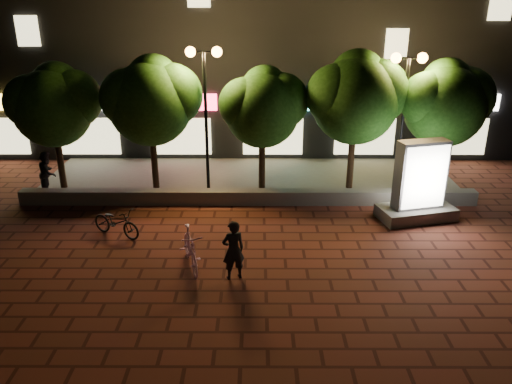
{
  "coord_description": "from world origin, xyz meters",
  "views": [
    {
      "loc": [
        0.34,
        -12.64,
        6.98
      ],
      "look_at": [
        0.29,
        1.5,
        1.42
      ],
      "focal_mm": 35.83,
      "sensor_mm": 36.0,
      "label": 1
    }
  ],
  "objects_px": {
    "tree_far_left": "(54,102)",
    "pedestrian": "(48,173)",
    "tree_right": "(357,95)",
    "ad_kiosk": "(419,188)",
    "tree_left": "(152,98)",
    "scooter_parked": "(116,222)",
    "street_lamp_left": "(205,83)",
    "street_lamp_right": "(406,87)",
    "scooter_pink": "(190,249)",
    "tree_far_right": "(446,101)",
    "tree_mid": "(264,105)",
    "rider": "(233,250)"
  },
  "relations": [
    {
      "from": "tree_mid",
      "to": "scooter_parked",
      "type": "distance_m",
      "value": 6.65
    },
    {
      "from": "tree_left",
      "to": "scooter_parked",
      "type": "bearing_deg",
      "value": -97.27
    },
    {
      "from": "street_lamp_right",
      "to": "scooter_pink",
      "type": "relative_size",
      "value": 2.65
    },
    {
      "from": "tree_left",
      "to": "ad_kiosk",
      "type": "xyz_separation_m",
      "value": [
        9.0,
        -2.7,
        -2.38
      ]
    },
    {
      "from": "scooter_pink",
      "to": "pedestrian",
      "type": "xyz_separation_m",
      "value": [
        -5.77,
        5.2,
        0.33
      ]
    },
    {
      "from": "tree_right",
      "to": "street_lamp_right",
      "type": "xyz_separation_m",
      "value": [
        1.64,
        -0.26,
        0.33
      ]
    },
    {
      "from": "tree_left",
      "to": "scooter_parked",
      "type": "height_order",
      "value": "tree_left"
    },
    {
      "from": "scooter_pink",
      "to": "ad_kiosk",
      "type": "bearing_deg",
      "value": 7.85
    },
    {
      "from": "tree_left",
      "to": "scooter_parked",
      "type": "xyz_separation_m",
      "value": [
        -0.51,
        -4.03,
        -2.99
      ]
    },
    {
      "from": "tree_left",
      "to": "scooter_pink",
      "type": "distance_m",
      "value": 6.91
    },
    {
      "from": "street_lamp_right",
      "to": "tree_mid",
      "type": "bearing_deg",
      "value": 176.96
    },
    {
      "from": "tree_left",
      "to": "scooter_pink",
      "type": "height_order",
      "value": "tree_left"
    },
    {
      "from": "tree_right",
      "to": "rider",
      "type": "relative_size",
      "value": 3.11
    },
    {
      "from": "scooter_pink",
      "to": "tree_far_right",
      "type": "bearing_deg",
      "value": 17.93
    },
    {
      "from": "street_lamp_right",
      "to": "street_lamp_left",
      "type": "bearing_deg",
      "value": 180.0
    },
    {
      "from": "tree_mid",
      "to": "rider",
      "type": "relative_size",
      "value": 2.76
    },
    {
      "from": "street_lamp_left",
      "to": "ad_kiosk",
      "type": "height_order",
      "value": "street_lamp_left"
    },
    {
      "from": "street_lamp_right",
      "to": "pedestrian",
      "type": "xyz_separation_m",
      "value": [
        -12.73,
        -0.5,
        -3.0
      ]
    },
    {
      "from": "street_lamp_left",
      "to": "scooter_parked",
      "type": "relative_size",
      "value": 2.98
    },
    {
      "from": "rider",
      "to": "street_lamp_right",
      "type": "bearing_deg",
      "value": -152.97
    },
    {
      "from": "ad_kiosk",
      "to": "rider",
      "type": "height_order",
      "value": "ad_kiosk"
    },
    {
      "from": "street_lamp_left",
      "to": "pedestrian",
      "type": "distance_m",
      "value": 6.56
    },
    {
      "from": "tree_left",
      "to": "scooter_parked",
      "type": "distance_m",
      "value": 5.04
    },
    {
      "from": "tree_mid",
      "to": "street_lamp_left",
      "type": "relative_size",
      "value": 0.87
    },
    {
      "from": "tree_far_left",
      "to": "street_lamp_left",
      "type": "xyz_separation_m",
      "value": [
        5.45,
        -0.26,
        0.74
      ]
    },
    {
      "from": "tree_right",
      "to": "ad_kiosk",
      "type": "distance_m",
      "value": 4.05
    },
    {
      "from": "tree_right",
      "to": "street_lamp_right",
      "type": "distance_m",
      "value": 1.7
    },
    {
      "from": "pedestrian",
      "to": "scooter_pink",
      "type": "bearing_deg",
      "value": -138.19
    },
    {
      "from": "tree_mid",
      "to": "scooter_parked",
      "type": "xyz_separation_m",
      "value": [
        -4.51,
        -4.03,
        -2.76
      ]
    },
    {
      "from": "rider",
      "to": "tree_far_left",
      "type": "bearing_deg",
      "value": -64.38
    },
    {
      "from": "tree_right",
      "to": "scooter_parked",
      "type": "xyz_separation_m",
      "value": [
        -7.82,
        -4.03,
        -3.11
      ]
    },
    {
      "from": "rider",
      "to": "scooter_parked",
      "type": "bearing_deg",
      "value": -53.98
    },
    {
      "from": "tree_mid",
      "to": "scooter_pink",
      "type": "relative_size",
      "value": 2.4
    },
    {
      "from": "tree_left",
      "to": "tree_far_right",
      "type": "bearing_deg",
      "value": -0.0
    },
    {
      "from": "street_lamp_right",
      "to": "scooter_pink",
      "type": "xyz_separation_m",
      "value": [
        -6.96,
        -5.69,
        -3.33
      ]
    },
    {
      "from": "tree_far_right",
      "to": "ad_kiosk",
      "type": "bearing_deg",
      "value": -119.0
    },
    {
      "from": "tree_far_right",
      "to": "ad_kiosk",
      "type": "height_order",
      "value": "tree_far_right"
    },
    {
      "from": "tree_far_left",
      "to": "street_lamp_right",
      "type": "distance_m",
      "value": 12.47
    },
    {
      "from": "tree_far_right",
      "to": "tree_mid",
      "type": "bearing_deg",
      "value": -180.0
    },
    {
      "from": "tree_far_left",
      "to": "scooter_parked",
      "type": "height_order",
      "value": "tree_far_left"
    },
    {
      "from": "scooter_parked",
      "to": "tree_far_right",
      "type": "bearing_deg",
      "value": -42.07
    },
    {
      "from": "tree_far_left",
      "to": "pedestrian",
      "type": "relative_size",
      "value": 2.86
    },
    {
      "from": "street_lamp_right",
      "to": "tree_far_left",
      "type": "bearing_deg",
      "value": 178.79
    },
    {
      "from": "tree_mid",
      "to": "pedestrian",
      "type": "xyz_separation_m",
      "value": [
        -7.79,
        -0.76,
        -2.33
      ]
    },
    {
      "from": "tree_far_left",
      "to": "tree_right",
      "type": "relative_size",
      "value": 0.91
    },
    {
      "from": "tree_far_right",
      "to": "pedestrian",
      "type": "relative_size",
      "value": 2.94
    },
    {
      "from": "scooter_pink",
      "to": "scooter_parked",
      "type": "xyz_separation_m",
      "value": [
        -2.5,
        1.93,
        -0.11
      ]
    },
    {
      "from": "tree_mid",
      "to": "street_lamp_left",
      "type": "height_order",
      "value": "street_lamp_left"
    },
    {
      "from": "tree_far_left",
      "to": "tree_mid",
      "type": "bearing_deg",
      "value": -0.0
    },
    {
      "from": "tree_right",
      "to": "scooter_pink",
      "type": "bearing_deg",
      "value": -131.75
    }
  ]
}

